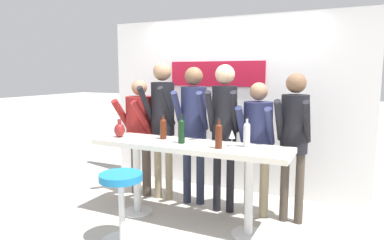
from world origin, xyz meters
name	(u,v)px	position (x,y,z in m)	size (l,w,h in m)	color
ground_plane	(189,223)	(0.00, 0.00, 0.00)	(40.00, 40.00, 0.00)	#B2ADA3
back_wall	(229,105)	(0.00, 1.37, 1.26)	(3.86, 0.12, 2.50)	white
tasting_table	(189,156)	(0.00, 0.00, 0.79)	(2.26, 0.58, 0.94)	silver
bar_stool	(121,197)	(-0.41, -0.70, 0.49)	(0.45, 0.45, 0.73)	silver
person_far_left	(140,125)	(-1.03, 0.57, 1.00)	(0.51, 0.59, 1.62)	#473D33
person_left	(162,113)	(-0.66, 0.56, 1.18)	(0.38, 0.54, 1.85)	gray
person_center_left	(194,119)	(-0.21, 0.58, 1.13)	(0.45, 0.58, 1.79)	#23283D
person_center	(224,120)	(0.24, 0.49, 1.16)	(0.43, 0.57, 1.82)	black
person_center_right	(257,135)	(0.64, 0.54, 1.00)	(0.42, 0.52, 1.61)	gray
person_right	(294,130)	(1.05, 0.53, 1.08)	(0.37, 0.51, 1.72)	#473D33
wine_bottle_0	(181,130)	(-0.07, -0.03, 1.09)	(0.08, 0.08, 0.33)	black
wine_bottle_1	(247,133)	(0.64, 0.08, 1.09)	(0.07, 0.07, 0.32)	#B7BCC1
wine_bottle_2	(219,135)	(0.40, -0.11, 1.08)	(0.07, 0.07, 0.31)	#4C1E0F
wine_bottle_3	(163,128)	(-0.38, 0.09, 1.07)	(0.08, 0.08, 0.29)	#4C1E0F
wine_glass_0	(232,135)	(0.49, 0.04, 1.06)	(0.07, 0.07, 0.18)	silver
decorative_vase	(120,130)	(-0.92, -0.03, 1.03)	(0.13, 0.13, 0.22)	maroon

